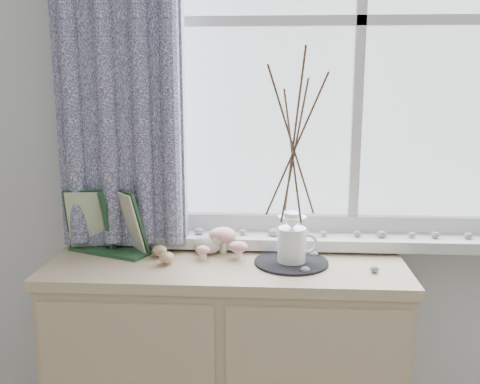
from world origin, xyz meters
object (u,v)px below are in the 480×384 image
Objects in this scene: botanical_book at (106,223)px; sideboard at (227,376)px; twig_pitcher at (294,142)px; toadstool_cluster at (224,240)px.

sideboard is at bearing 15.65° from botanical_book.
sideboard is at bearing -179.56° from twig_pitcher.
sideboard is 1.69× the size of twig_pitcher.
sideboard is at bearing -79.69° from toadstool_cluster.
toadstool_cluster is at bearing 100.31° from sideboard.
sideboard is 3.55× the size of botanical_book.
toadstool_cluster is at bearing 25.79° from botanical_book.
sideboard is 0.86m from twig_pitcher.
twig_pitcher is (0.22, -0.01, 0.83)m from sideboard.
toadstool_cluster is at bearing 163.12° from twig_pitcher.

